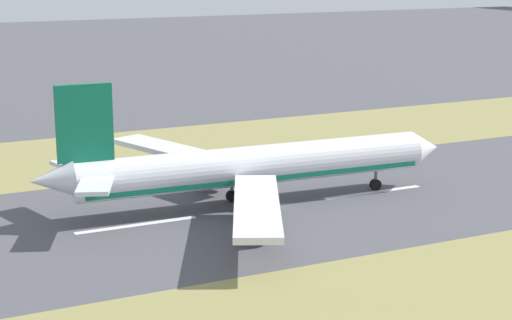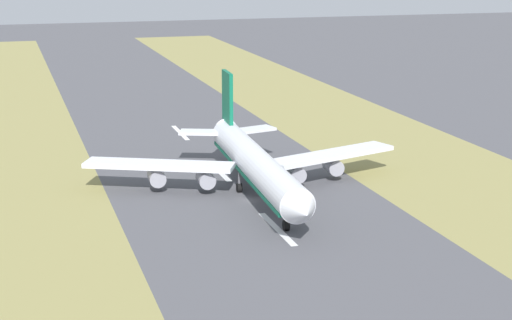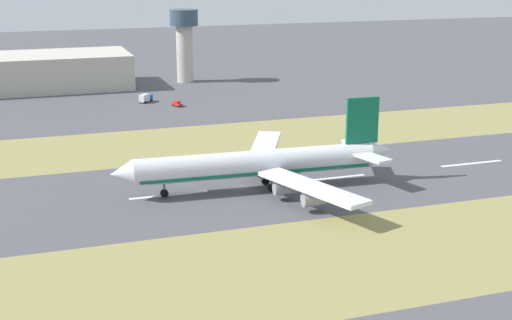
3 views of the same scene
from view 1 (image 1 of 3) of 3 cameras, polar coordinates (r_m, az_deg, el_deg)
ground_plane at (r=131.90m, az=1.54°, el=-3.04°), size 800.00×800.00×0.00m
grass_median_west at (r=171.86m, az=-5.33°, el=0.81°), size 40.00×600.00×0.01m
grass_median_east at (r=96.48m, az=14.04°, el=-9.80°), size 40.00×600.00×0.01m
centreline_dash_mid at (r=123.56m, az=-7.95°, el=-4.31°), size 1.20×18.00×0.01m
centreline_dash_far at (r=140.29m, az=7.79°, el=-2.15°), size 1.20×18.00×0.01m
airplane_main_jet at (r=130.34m, az=-0.77°, el=-0.49°), size 64.05×67.19×20.20m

